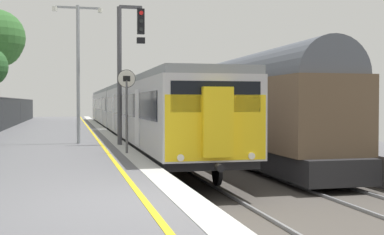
{
  "coord_description": "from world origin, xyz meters",
  "views": [
    {
      "loc": [
        -1.58,
        -8.57,
        1.66
      ],
      "look_at": [
        1.63,
        4.81,
        1.27
      ],
      "focal_mm": 47.95,
      "sensor_mm": 36.0,
      "label": 1
    }
  ],
  "objects_px": {
    "commuter_train_at_platform": "(129,109)",
    "signal_gantry": "(126,58)",
    "platform_lamp_mid": "(78,62)",
    "speed_limit_sign": "(127,100)",
    "freight_train_adjacent_track": "(212,105)"
  },
  "relations": [
    {
      "from": "freight_train_adjacent_track",
      "to": "signal_gantry",
      "type": "xyz_separation_m",
      "value": [
        -5.49,
        -6.89,
        1.87
      ]
    },
    {
      "from": "commuter_train_at_platform",
      "to": "signal_gantry",
      "type": "bearing_deg",
      "value": -96.98
    },
    {
      "from": "speed_limit_sign",
      "to": "freight_train_adjacent_track",
      "type": "bearing_deg",
      "value": 60.56
    },
    {
      "from": "signal_gantry",
      "to": "speed_limit_sign",
      "type": "bearing_deg",
      "value": -95.84
    },
    {
      "from": "speed_limit_sign",
      "to": "platform_lamp_mid",
      "type": "bearing_deg",
      "value": 108.11
    },
    {
      "from": "freight_train_adjacent_track",
      "to": "signal_gantry",
      "type": "bearing_deg",
      "value": -128.56
    },
    {
      "from": "freight_train_adjacent_track",
      "to": "speed_limit_sign",
      "type": "xyz_separation_m",
      "value": [
        -5.85,
        -10.37,
        0.21
      ]
    },
    {
      "from": "commuter_train_at_platform",
      "to": "platform_lamp_mid",
      "type": "bearing_deg",
      "value": -106.56
    },
    {
      "from": "commuter_train_at_platform",
      "to": "speed_limit_sign",
      "type": "relative_size",
      "value": 14.62
    },
    {
      "from": "signal_gantry",
      "to": "commuter_train_at_platform",
      "type": "bearing_deg",
      "value": 83.02
    },
    {
      "from": "freight_train_adjacent_track",
      "to": "platform_lamp_mid",
      "type": "distance_m",
      "value": 9.55
    },
    {
      "from": "platform_lamp_mid",
      "to": "signal_gantry",
      "type": "bearing_deg",
      "value": -29.29
    },
    {
      "from": "commuter_train_at_platform",
      "to": "speed_limit_sign",
      "type": "xyz_separation_m",
      "value": [
        -1.85,
        -15.65,
        0.48
      ]
    },
    {
      "from": "commuter_train_at_platform",
      "to": "freight_train_adjacent_track",
      "type": "relative_size",
      "value": 1.43
    },
    {
      "from": "speed_limit_sign",
      "to": "platform_lamp_mid",
      "type": "xyz_separation_m",
      "value": [
        -1.47,
        4.5,
        1.56
      ]
    }
  ]
}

